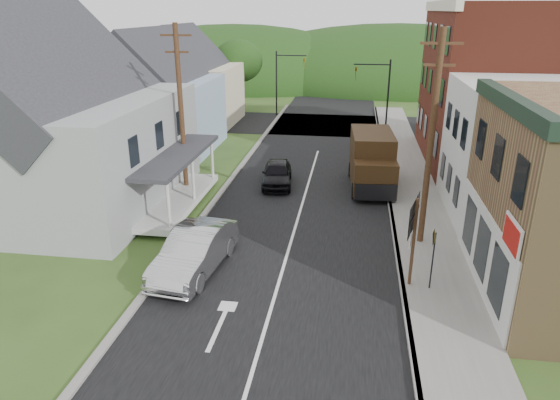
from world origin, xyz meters
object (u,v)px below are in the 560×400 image
at_px(silver_sedan, 195,252).
at_px(delivery_van, 372,161).
at_px(dark_sedan, 277,174).
at_px(route_sign_cluster, 413,229).
at_px(warning_sign, 433,251).

distance_m(silver_sedan, delivery_van, 12.99).
bearing_deg(dark_sedan, delivery_van, -2.52).
relative_size(silver_sedan, route_sign_cluster, 1.53).
height_order(silver_sedan, dark_sedan, silver_sedan).
bearing_deg(silver_sedan, route_sign_cluster, 6.83).
xyz_separation_m(silver_sedan, warning_sign, (8.83, -0.20, 0.80)).
height_order(dark_sedan, route_sign_cluster, route_sign_cluster).
relative_size(delivery_van, warning_sign, 2.44).
height_order(dark_sedan, warning_sign, warning_sign).
relative_size(delivery_van, route_sign_cluster, 1.70).
bearing_deg(delivery_van, dark_sedan, -179.65).
bearing_deg(warning_sign, silver_sedan, -179.60).
xyz_separation_m(route_sign_cluster, warning_sign, (0.72, -0.22, -0.68)).
bearing_deg(route_sign_cluster, dark_sedan, 137.16).
xyz_separation_m(delivery_van, route_sign_cluster, (1.16, -10.94, 0.75)).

